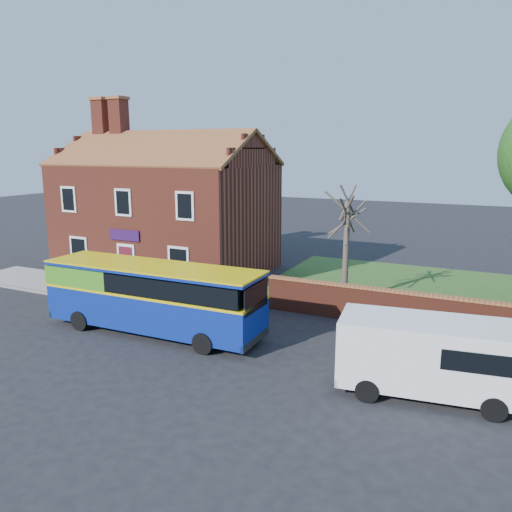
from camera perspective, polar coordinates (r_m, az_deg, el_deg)
The scene contains 7 objects.
ground at distance 19.36m, azimuth -12.64°, elevation -10.80°, with size 120.00×120.00×0.00m, color black.
pavement at distance 27.80m, azimuth -16.74°, elevation -3.81°, with size 18.00×3.50×0.12m, color gray.
kerb at distance 26.60m, azimuth -19.27°, elevation -4.68°, with size 18.00×0.15×0.14m, color slate.
shop_building at distance 31.53m, azimuth -10.13°, elevation 4.59°, with size 12.30×8.13×10.50m.
bus at distance 21.03m, azimuth -12.33°, elevation -4.24°, with size 9.39×2.55×2.85m.
van_near at distance 16.33m, azimuth 19.33°, elevation -10.56°, with size 5.66×2.85×2.38m.
bare_tree at distance 24.53m, azimuth 10.26°, elevation 1.08°, with size 2.07×2.46×5.51m.
Camera 1 is at (11.26, -13.87, 7.44)m, focal length 35.00 mm.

